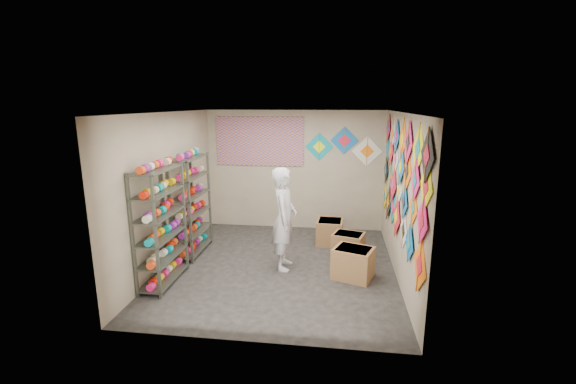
# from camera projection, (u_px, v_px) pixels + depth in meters

# --- Properties ---
(ground) EXTENTS (4.50, 4.50, 0.00)m
(ground) POSITION_uv_depth(u_px,v_px,m) (280.00, 266.00, 6.88)
(ground) COLOR black
(room_walls) EXTENTS (4.50, 4.50, 4.50)m
(room_walls) POSITION_uv_depth(u_px,v_px,m) (280.00, 176.00, 6.51)
(room_walls) COLOR tan
(room_walls) RESTS_ON ground
(shelf_rack_front) EXTENTS (0.40, 1.10, 1.90)m
(shelf_rack_front) POSITION_uv_depth(u_px,v_px,m) (161.00, 226.00, 6.07)
(shelf_rack_front) COLOR #4C5147
(shelf_rack_front) RESTS_ON ground
(shelf_rack_back) EXTENTS (0.40, 1.10, 1.90)m
(shelf_rack_back) POSITION_uv_depth(u_px,v_px,m) (191.00, 205.00, 7.32)
(shelf_rack_back) COLOR #4C5147
(shelf_rack_back) RESTS_ON ground
(string_spools) EXTENTS (0.12, 2.36, 0.12)m
(string_spools) POSITION_uv_depth(u_px,v_px,m) (177.00, 210.00, 6.67)
(string_spools) COLOR #FB2275
(string_spools) RESTS_ON ground
(kite_wall_display) EXTENTS (0.06, 4.31, 2.06)m
(kite_wall_display) POSITION_uv_depth(u_px,v_px,m) (400.00, 178.00, 6.24)
(kite_wall_display) COLOR orange
(kite_wall_display) RESTS_ON room_walls
(back_wall_kites) EXTENTS (1.70, 0.02, 0.87)m
(back_wall_kites) POSITION_uv_depth(u_px,v_px,m) (344.00, 147.00, 8.47)
(back_wall_kites) COLOR #0A90A0
(back_wall_kites) RESTS_ON room_walls
(poster) EXTENTS (2.00, 0.01, 1.10)m
(poster) POSITION_uv_depth(u_px,v_px,m) (259.00, 141.00, 8.68)
(poster) COLOR #584595
(poster) RESTS_ON room_walls
(shopkeeper) EXTENTS (0.68, 0.46, 1.80)m
(shopkeeper) POSITION_uv_depth(u_px,v_px,m) (284.00, 219.00, 6.64)
(shopkeeper) COLOR beige
(shopkeeper) RESTS_ON ground
(carton_a) EXTENTS (0.76, 0.69, 0.52)m
(carton_a) POSITION_uv_depth(u_px,v_px,m) (353.00, 263.00, 6.39)
(carton_a) COLOR brown
(carton_a) RESTS_ON ground
(carton_b) EXTENTS (0.67, 0.60, 0.46)m
(carton_b) POSITION_uv_depth(u_px,v_px,m) (348.00, 245.00, 7.28)
(carton_b) COLOR brown
(carton_b) RESTS_ON ground
(carton_c) EXTENTS (0.55, 0.60, 0.50)m
(carton_c) POSITION_uv_depth(u_px,v_px,m) (330.00, 232.00, 7.95)
(carton_c) COLOR brown
(carton_c) RESTS_ON ground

